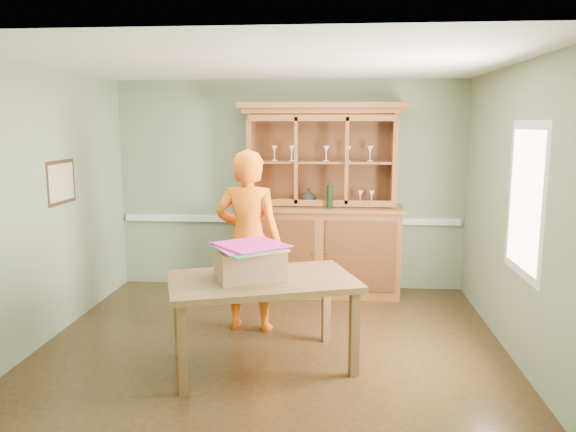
# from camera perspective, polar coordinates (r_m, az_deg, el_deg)

# --- Properties ---
(floor) EXTENTS (4.50, 4.50, 0.00)m
(floor) POSITION_cam_1_polar(r_m,az_deg,el_deg) (5.71, -1.52, -12.73)
(floor) COLOR #452E16
(floor) RESTS_ON ground
(ceiling) EXTENTS (4.50, 4.50, 0.00)m
(ceiling) POSITION_cam_1_polar(r_m,az_deg,el_deg) (5.32, -1.65, 15.30)
(ceiling) COLOR white
(ceiling) RESTS_ON wall_back
(wall_back) EXTENTS (4.50, 0.00, 4.50)m
(wall_back) POSITION_cam_1_polar(r_m,az_deg,el_deg) (7.33, 0.18, 3.12)
(wall_back) COLOR gray
(wall_back) RESTS_ON floor
(wall_left) EXTENTS (0.00, 4.00, 4.00)m
(wall_left) POSITION_cam_1_polar(r_m,az_deg,el_deg) (6.04, -23.33, 0.99)
(wall_left) COLOR gray
(wall_left) RESTS_ON floor
(wall_right) EXTENTS (0.00, 4.00, 4.00)m
(wall_right) POSITION_cam_1_polar(r_m,az_deg,el_deg) (5.57, 22.08, 0.42)
(wall_right) COLOR gray
(wall_right) RESTS_ON floor
(wall_front) EXTENTS (4.50, 0.00, 4.50)m
(wall_front) POSITION_cam_1_polar(r_m,az_deg,el_deg) (3.41, -5.38, -4.29)
(wall_front) COLOR gray
(wall_front) RESTS_ON floor
(chair_rail) EXTENTS (4.41, 0.05, 0.08)m
(chair_rail) POSITION_cam_1_polar(r_m,az_deg,el_deg) (7.37, 0.16, -0.38)
(chair_rail) COLOR silver
(chair_rail) RESTS_ON wall_back
(framed_map) EXTENTS (0.03, 0.60, 0.46)m
(framed_map) POSITION_cam_1_polar(r_m,az_deg,el_deg) (6.27, -22.00, 3.20)
(framed_map) COLOR #322214
(framed_map) RESTS_ON wall_left
(window_panel) EXTENTS (0.03, 0.96, 1.36)m
(window_panel) POSITION_cam_1_polar(r_m,az_deg,el_deg) (5.26, 22.92, 1.52)
(window_panel) COLOR silver
(window_panel) RESTS_ON wall_right
(china_hutch) EXTENTS (2.04, 0.67, 2.40)m
(china_hutch) POSITION_cam_1_polar(r_m,az_deg,el_deg) (7.11, 3.35, -1.25)
(china_hutch) COLOR brown
(china_hutch) RESTS_ON floor
(dining_table) EXTENTS (1.84, 1.43, 0.81)m
(dining_table) POSITION_cam_1_polar(r_m,az_deg,el_deg) (4.99, -2.66, -7.38)
(dining_table) COLOR brown
(dining_table) RESTS_ON floor
(cardboard_box) EXTENTS (0.69, 0.63, 0.26)m
(cardboard_box) POSITION_cam_1_polar(r_m,az_deg,el_deg) (4.93, -3.90, -4.86)
(cardboard_box) COLOR #976B4E
(cardboard_box) RESTS_ON dining_table
(kite_stack) EXTENTS (0.72, 0.72, 0.05)m
(kite_stack) POSITION_cam_1_polar(r_m,az_deg,el_deg) (4.88, -3.82, -3.12)
(kite_stack) COLOR orange
(kite_stack) RESTS_ON cardboard_box
(person) EXTENTS (0.74, 0.53, 1.89)m
(person) POSITION_cam_1_polar(r_m,az_deg,el_deg) (5.83, -4.03, -2.55)
(person) COLOR orange
(person) RESTS_ON floor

